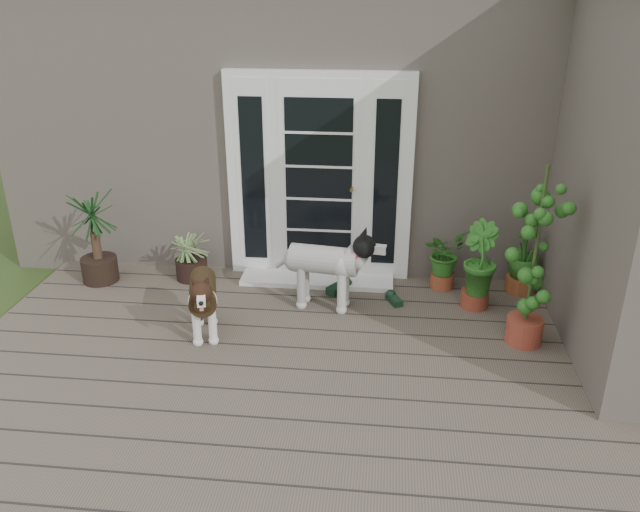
# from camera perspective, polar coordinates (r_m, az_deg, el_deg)

# --- Properties ---
(deck) EXTENTS (6.20, 4.60, 0.12)m
(deck) POSITION_cam_1_polar(r_m,az_deg,el_deg) (5.12, -0.52, -12.73)
(deck) COLOR #6B5B4C
(deck) RESTS_ON ground
(house_main) EXTENTS (7.40, 4.00, 3.10)m
(house_main) POSITION_cam_1_polar(r_m,az_deg,el_deg) (8.50, 2.85, 13.10)
(house_main) COLOR #665E54
(house_main) RESTS_ON ground
(door_unit) EXTENTS (1.90, 0.14, 2.15)m
(door_unit) POSITION_cam_1_polar(r_m,az_deg,el_deg) (6.61, -0.07, 6.91)
(door_unit) COLOR white
(door_unit) RESTS_ON deck
(door_step) EXTENTS (1.60, 0.40, 0.05)m
(door_step) POSITION_cam_1_polar(r_m,az_deg,el_deg) (6.80, -0.25, -2.07)
(door_step) COLOR white
(door_step) RESTS_ON deck
(brindle_dog) EXTENTS (0.52, 0.82, 0.63)m
(brindle_dog) POSITION_cam_1_polar(r_m,az_deg,el_deg) (5.79, -10.31, -4.14)
(brindle_dog) COLOR #3A2915
(brindle_dog) RESTS_ON deck
(white_dog) EXTENTS (0.92, 0.49, 0.73)m
(white_dog) POSITION_cam_1_polar(r_m,az_deg,el_deg) (6.15, 0.34, -1.50)
(white_dog) COLOR silver
(white_dog) RESTS_ON deck
(spider_plant) EXTENTS (0.69, 0.69, 0.59)m
(spider_plant) POSITION_cam_1_polar(r_m,az_deg,el_deg) (6.90, -11.45, 0.29)
(spider_plant) COLOR #81945B
(spider_plant) RESTS_ON deck
(yucca) EXTENTS (0.94, 0.94, 1.03)m
(yucca) POSITION_cam_1_polar(r_m,az_deg,el_deg) (7.03, -19.38, 1.73)
(yucca) COLOR black
(yucca) RESTS_ON deck
(herb_a) EXTENTS (0.60, 0.60, 0.54)m
(herb_a) POSITION_cam_1_polar(r_m,az_deg,el_deg) (6.69, 10.92, -0.65)
(herb_a) COLOR #295D1A
(herb_a) RESTS_ON deck
(herb_b) EXTENTS (0.55, 0.55, 0.64)m
(herb_b) POSITION_cam_1_polar(r_m,az_deg,el_deg) (6.36, 13.76, -1.78)
(herb_b) COLOR #1A5B1A
(herb_b) RESTS_ON deck
(herb_c) EXTENTS (0.51, 0.51, 0.57)m
(herb_c) POSITION_cam_1_polar(r_m,az_deg,el_deg) (6.81, 17.57, -0.84)
(herb_c) COLOR #265217
(herb_c) RESTS_ON deck
(sapling) EXTENTS (0.65, 0.65, 1.67)m
(sapling) POSITION_cam_1_polar(r_m,az_deg,el_deg) (5.64, 18.57, 0.07)
(sapling) COLOR #1C4E16
(sapling) RESTS_ON deck
(clog_left) EXTENTS (0.23, 0.30, 0.08)m
(clog_left) POSITION_cam_1_polar(r_m,az_deg,el_deg) (6.41, 6.60, -3.80)
(clog_left) COLOR black
(clog_left) RESTS_ON deck
(clog_right) EXTENTS (0.32, 0.37, 0.10)m
(clog_right) POSITION_cam_1_polar(r_m,az_deg,el_deg) (6.59, 1.70, -2.74)
(clog_right) COLOR black
(clog_right) RESTS_ON deck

